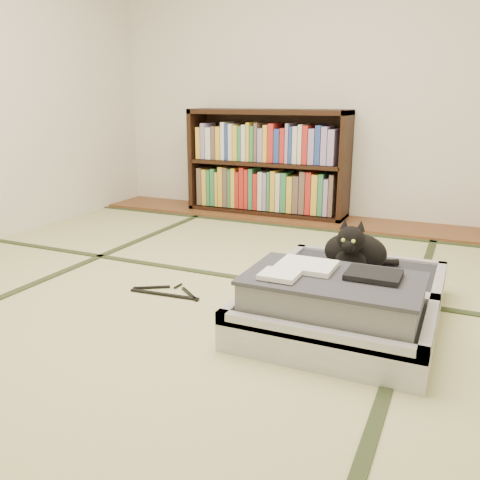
% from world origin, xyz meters
% --- Properties ---
extents(floor, '(4.50, 4.50, 0.00)m').
position_xyz_m(floor, '(0.00, 0.00, 0.00)').
color(floor, '#CAC587').
rests_on(floor, ground).
extents(wood_strip, '(4.00, 0.50, 0.02)m').
position_xyz_m(wood_strip, '(0.00, 2.00, 0.01)').
color(wood_strip, brown).
rests_on(wood_strip, ground).
extents(tatami_borders, '(4.00, 4.50, 0.01)m').
position_xyz_m(tatami_borders, '(0.00, 0.49, 0.00)').
color(tatami_borders, '#2D381E').
rests_on(tatami_borders, ground).
extents(bookcase, '(1.44, 0.33, 0.93)m').
position_xyz_m(bookcase, '(-0.47, 2.07, 0.45)').
color(bookcase, black).
rests_on(bookcase, wood_strip).
extents(suitcase, '(0.83, 1.11, 0.33)m').
position_xyz_m(suitcase, '(0.72, 0.05, 0.12)').
color(suitcase, silver).
rests_on(suitcase, floor).
extents(cat, '(0.37, 0.37, 0.30)m').
position_xyz_m(cat, '(0.70, 0.33, 0.27)').
color(cat, black).
rests_on(cat, suitcase).
extents(cable_coil, '(0.12, 0.12, 0.03)m').
position_xyz_m(cable_coil, '(0.88, 0.36, 0.17)').
color(cable_coil, white).
rests_on(cable_coil, suitcase).
extents(hanger, '(0.42, 0.20, 0.01)m').
position_xyz_m(hanger, '(-0.23, 0.02, 0.01)').
color(hanger, black).
rests_on(hanger, floor).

